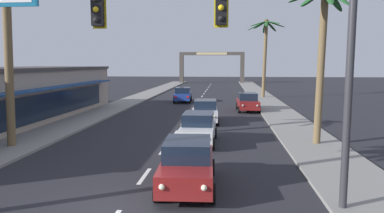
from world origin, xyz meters
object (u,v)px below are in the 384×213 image
at_px(sedan_oncoming_far, 183,95).
at_px(traffic_signal_mast, 226,34).
at_px(palm_right_second, 323,35).
at_px(sedan_lead_at_stop_bar, 188,163).
at_px(palm_left_second, 8,32).
at_px(palm_right_farthest, 265,45).
at_px(sedan_third_in_queue, 198,128).
at_px(town_gateway_arch, 212,63).
at_px(sedan_fifth_in_queue, 205,111).
at_px(sedan_parked_nearest_kerb, 248,102).

bearing_deg(sedan_oncoming_far, traffic_signal_mast, -80.81).
bearing_deg(sedan_oncoming_far, palm_right_second, -65.04).
distance_m(sedan_lead_at_stop_bar, palm_left_second, 11.92).
bearing_deg(palm_left_second, sedan_lead_at_stop_bar, -27.82).
distance_m(palm_right_second, palm_right_farthest, 26.75).
height_order(sedan_third_in_queue, town_gateway_arch, town_gateway_arch).
distance_m(sedan_oncoming_far, palm_left_second, 24.32).
distance_m(sedan_third_in_queue, sedan_fifth_in_queue, 7.02).
distance_m(sedan_parked_nearest_kerb, palm_right_second, 15.00).
bearing_deg(sedan_third_in_queue, sedan_oncoming_far, 99.06).
distance_m(palm_left_second, palm_right_second, 15.94).
height_order(sedan_parked_nearest_kerb, town_gateway_arch, town_gateway_arch).
bearing_deg(sedan_third_in_queue, traffic_signal_mast, -80.50).
bearing_deg(sedan_lead_at_stop_bar, palm_right_farthest, 79.60).
bearing_deg(sedan_fifth_in_queue, sedan_third_in_queue, -89.91).
xyz_separation_m(sedan_third_in_queue, sedan_oncoming_far, (-3.36, 21.03, 0.00)).
height_order(traffic_signal_mast, palm_right_second, palm_right_second).
relative_size(palm_right_second, town_gateway_arch, 0.58).
bearing_deg(sedan_third_in_queue, palm_left_second, -168.09).
relative_size(sedan_third_in_queue, sedan_parked_nearest_kerb, 0.99).
bearing_deg(sedan_lead_at_stop_bar, sedan_oncoming_far, 97.14).
distance_m(sedan_third_in_queue, town_gateway_arch, 61.43).
height_order(sedan_third_in_queue, palm_right_farthest, palm_right_farthest).
distance_m(sedan_oncoming_far, sedan_parked_nearest_kerb, 9.93).
xyz_separation_m(traffic_signal_mast, sedan_lead_at_stop_bar, (-1.30, 1.71, -4.35)).
bearing_deg(sedan_lead_at_stop_bar, palm_left_second, 152.18).
height_order(sedan_lead_at_stop_bar, palm_right_second, palm_right_second).
bearing_deg(palm_right_farthest, sedan_lead_at_stop_bar, -100.40).
height_order(sedan_third_in_queue, palm_left_second, palm_left_second).
xyz_separation_m(sedan_fifth_in_queue, sedan_parked_nearest_kerb, (3.54, 6.85, 0.00)).
xyz_separation_m(traffic_signal_mast, sedan_third_in_queue, (-1.46, 8.73, -4.35)).
xyz_separation_m(sedan_third_in_queue, palm_right_second, (6.43, 0.02, 4.96)).
height_order(sedan_fifth_in_queue, town_gateway_arch, town_gateway_arch).
xyz_separation_m(sedan_third_in_queue, town_gateway_arch, (-1.64, 61.30, 3.59)).
height_order(sedan_fifth_in_queue, sedan_parked_nearest_kerb, same).
xyz_separation_m(sedan_oncoming_far, palm_right_farthest, (9.71, 5.72, 5.87)).
relative_size(traffic_signal_mast, sedan_parked_nearest_kerb, 2.48).
height_order(sedan_parked_nearest_kerb, palm_left_second, palm_left_second).
distance_m(sedan_lead_at_stop_bar, sedan_fifth_in_queue, 14.04).
bearing_deg(sedan_lead_at_stop_bar, sedan_fifth_in_queue, 90.70).
relative_size(sedan_parked_nearest_kerb, palm_right_second, 0.53).
bearing_deg(town_gateway_arch, sedan_parked_nearest_kerb, -83.78).
height_order(sedan_third_in_queue, sedan_fifth_in_queue, same).
height_order(palm_left_second, palm_right_second, palm_left_second).
bearing_deg(town_gateway_arch, sedan_lead_at_stop_bar, -88.49).
xyz_separation_m(sedan_lead_at_stop_bar, town_gateway_arch, (-1.80, 68.32, 3.59)).
xyz_separation_m(sedan_fifth_in_queue, palm_right_farthest, (6.37, 19.74, 5.87)).
distance_m(sedan_lead_at_stop_bar, palm_right_second, 10.65).
bearing_deg(sedan_third_in_queue, town_gateway_arch, 91.54).
height_order(sedan_fifth_in_queue, palm_right_farthest, palm_right_farthest).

